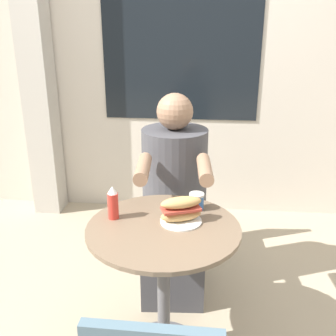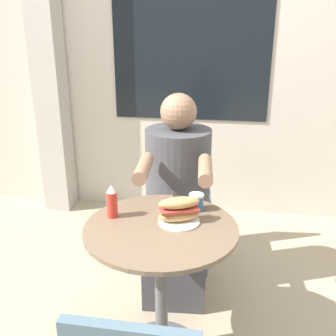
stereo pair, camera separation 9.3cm
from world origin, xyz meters
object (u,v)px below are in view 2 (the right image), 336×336
at_px(cafe_table, 161,263).
at_px(seated_diner, 177,211).
at_px(drink_cup, 196,202).
at_px(sandwich_on_plate, 179,211).
at_px(condiment_bottle, 112,202).
at_px(diner_chair, 183,186).

bearing_deg(cafe_table, seated_diner, 89.71).
bearing_deg(drink_cup, seated_diner, 111.08).
distance_m(sandwich_on_plate, drink_cup, 0.15).
bearing_deg(condiment_bottle, cafe_table, -13.64).
height_order(sandwich_on_plate, condiment_bottle, condiment_bottle).
bearing_deg(drink_cup, diner_chair, 101.68).
distance_m(seated_diner, sandwich_on_plate, 0.55).
bearing_deg(cafe_table, diner_chair, 90.42).
xyz_separation_m(seated_diner, condiment_bottle, (-0.24, -0.48, 0.27)).
relative_size(cafe_table, diner_chair, 0.81).
bearing_deg(sandwich_on_plate, cafe_table, -145.24).
distance_m(cafe_table, sandwich_on_plate, 0.26).
height_order(diner_chair, drink_cup, diner_chair).
relative_size(cafe_table, seated_diner, 0.59).
distance_m(cafe_table, condiment_bottle, 0.36).
xyz_separation_m(seated_diner, drink_cup, (0.14, -0.35, 0.23)).
bearing_deg(sandwich_on_plate, drink_cup, 64.54).
relative_size(sandwich_on_plate, condiment_bottle, 1.28).
relative_size(cafe_table, condiment_bottle, 4.46).
relative_size(seated_diner, sandwich_on_plate, 5.92).
height_order(seated_diner, sandwich_on_plate, seated_diner).
xyz_separation_m(sandwich_on_plate, drink_cup, (0.06, 0.14, -0.01)).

